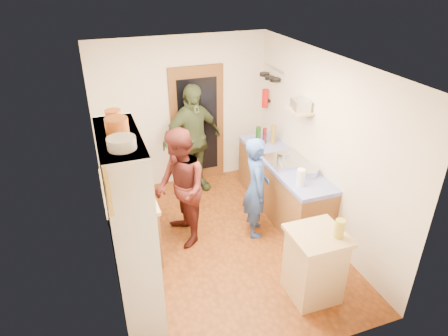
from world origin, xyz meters
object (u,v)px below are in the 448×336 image
hutch_body (131,231)px  person_left (182,187)px  island_base (314,266)px  person_back (193,140)px  person_hob (258,188)px  right_counter_base (282,187)px

hutch_body → person_left: bearing=53.4°
hutch_body → person_left: (0.82, 1.11, -0.24)m
hutch_body → island_base: hutch_body is taller
island_base → person_back: (-0.63, 2.91, 0.52)m
person_left → person_back: bearing=153.6°
person_left → person_hob: bearing=73.2°
hutch_body → island_base: 2.17m
right_counter_base → person_left: (-1.68, -0.19, 0.44)m
right_counter_base → person_left: bearing=-173.6°
island_base → person_hob: person_hob is taller
hutch_body → person_back: bearing=60.4°
right_counter_base → person_hob: bearing=-144.9°
person_hob → island_base: bearing=-159.0°
right_counter_base → person_back: size_ratio=1.15×
island_base → person_left: person_left is taller
person_back → right_counter_base: bearing=-61.4°
hutch_body → right_counter_base: 2.90m
person_left → hutch_body: bearing=-40.2°
island_base → person_back: 3.02m
person_left → right_counter_base: bearing=92.8°
hutch_body → right_counter_base: size_ratio=1.00×
person_left → person_back: person_back is taller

